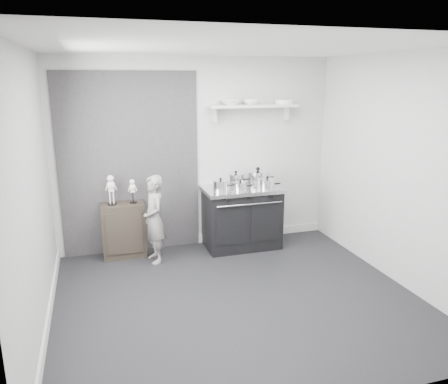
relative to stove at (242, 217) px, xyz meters
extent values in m
plane|color=black|center=(-0.57, -1.48, -0.45)|extent=(4.00, 4.00, 0.00)
cube|color=#B4B3B1|center=(-0.57, 0.32, 0.90)|extent=(4.00, 0.02, 2.70)
cube|color=#B4B3B1|center=(-0.57, -3.28, 0.90)|extent=(4.00, 0.02, 2.70)
cube|color=#B4B3B1|center=(-2.57, -1.48, 0.90)|extent=(0.02, 3.60, 2.70)
cube|color=#B4B3B1|center=(1.43, -1.48, 0.90)|extent=(0.02, 3.60, 2.70)
cube|color=silver|center=(-0.57, -1.48, 2.25)|extent=(4.00, 3.60, 0.02)
cube|color=black|center=(-1.52, 0.31, 0.80)|extent=(1.90, 0.02, 2.50)
cube|color=silver|center=(0.43, 0.30, -0.39)|extent=(2.00, 0.03, 0.12)
cube|color=silver|center=(-2.55, -1.48, -0.39)|extent=(0.03, 3.60, 0.12)
cube|color=silver|center=(0.23, 0.19, 1.57)|extent=(1.30, 0.26, 0.04)
cube|color=silver|center=(-0.32, 0.26, 1.45)|extent=(0.03, 0.12, 0.20)
cube|color=silver|center=(0.78, 0.26, 1.45)|extent=(0.03, 0.12, 0.20)
cube|color=black|center=(0.00, 0.00, -0.03)|extent=(1.05, 0.63, 0.84)
cube|color=silver|center=(0.00, 0.00, 0.42)|extent=(1.11, 0.67, 0.05)
cube|color=black|center=(-0.25, -0.31, -0.01)|extent=(0.44, 0.02, 0.55)
cube|color=black|center=(0.25, -0.31, -0.01)|extent=(0.44, 0.02, 0.55)
cylinder|color=silver|center=(0.00, -0.34, 0.29)|extent=(0.95, 0.02, 0.02)
cylinder|color=black|center=(-0.32, -0.33, 0.37)|extent=(0.04, 0.03, 0.04)
cylinder|color=black|center=(0.00, -0.33, 0.37)|extent=(0.04, 0.03, 0.04)
cylinder|color=black|center=(0.32, -0.33, 0.37)|extent=(0.04, 0.03, 0.04)
cube|color=black|center=(-1.67, 0.13, -0.07)|extent=(0.58, 0.34, 0.75)
imported|color=gray|center=(-1.29, -0.18, 0.14)|extent=(0.35, 0.47, 1.19)
cylinder|color=white|center=(-0.35, -0.09, 0.51)|extent=(0.21, 0.21, 0.13)
cylinder|color=white|center=(-0.35, -0.09, 0.58)|extent=(0.21, 0.21, 0.02)
sphere|color=black|center=(-0.35, -0.09, 0.61)|extent=(0.04, 0.04, 0.04)
cylinder|color=black|center=(-0.20, -0.09, 0.51)|extent=(0.10, 0.02, 0.02)
cylinder|color=white|center=(-0.05, 0.12, 0.53)|extent=(0.23, 0.23, 0.16)
cylinder|color=white|center=(-0.05, 0.12, 0.61)|extent=(0.23, 0.23, 0.02)
sphere|color=black|center=(-0.05, 0.12, 0.64)|extent=(0.04, 0.04, 0.04)
cylinder|color=black|center=(0.10, 0.12, 0.53)|extent=(0.10, 0.02, 0.02)
cylinder|color=white|center=(0.28, 0.11, 0.54)|extent=(0.32, 0.32, 0.19)
cylinder|color=white|center=(0.28, 0.11, 0.64)|extent=(0.33, 0.33, 0.02)
sphere|color=black|center=(0.28, 0.11, 0.67)|extent=(0.06, 0.06, 0.06)
cylinder|color=black|center=(0.48, 0.11, 0.54)|extent=(0.10, 0.02, 0.02)
cylinder|color=white|center=(0.31, -0.19, 0.51)|extent=(0.21, 0.21, 0.13)
cylinder|color=white|center=(0.31, -0.19, 0.58)|extent=(0.22, 0.22, 0.02)
sphere|color=black|center=(0.31, -0.19, 0.61)|extent=(0.04, 0.04, 0.04)
cylinder|color=black|center=(0.45, -0.19, 0.51)|extent=(0.10, 0.02, 0.02)
cylinder|color=white|center=(-0.08, -0.14, 0.49)|extent=(0.18, 0.18, 0.10)
cylinder|color=white|center=(-0.08, -0.14, 0.55)|extent=(0.18, 0.18, 0.02)
sphere|color=black|center=(-0.08, -0.14, 0.58)|extent=(0.03, 0.03, 0.03)
cylinder|color=black|center=(0.05, -0.14, 0.49)|extent=(0.10, 0.02, 0.02)
imported|color=white|center=(-0.11, 0.19, 1.62)|extent=(0.27, 0.27, 0.07)
imported|color=white|center=(0.19, 0.19, 1.63)|extent=(0.23, 0.23, 0.07)
cylinder|color=white|center=(0.70, 0.19, 1.62)|extent=(0.26, 0.26, 0.06)
camera|label=1|loc=(-2.00, -5.70, 1.96)|focal=35.00mm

